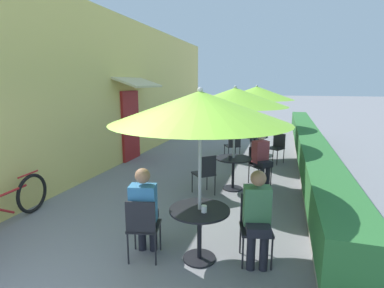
# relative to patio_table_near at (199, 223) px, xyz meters

# --- Properties ---
(cafe_facade_wall) EXTENTS (0.98, 13.88, 4.20)m
(cafe_facade_wall) POSITION_rel_patio_table_near_xyz_m (-3.62, 5.16, 1.57)
(cafe_facade_wall) COLOR #E0CC6B
(cafe_facade_wall) RESTS_ON ground_plane
(planter_hedge) EXTENTS (0.60, 12.88, 1.01)m
(planter_hedge) POSITION_rel_patio_table_near_xyz_m (1.67, 5.19, 0.01)
(planter_hedge) COLOR gray
(planter_hedge) RESTS_ON ground_plane
(patio_table_near) EXTENTS (0.79, 0.79, 0.72)m
(patio_table_near) POSITION_rel_patio_table_near_xyz_m (0.00, 0.00, 0.00)
(patio_table_near) COLOR black
(patio_table_near) RESTS_ON ground_plane
(patio_umbrella_near) EXTENTS (2.21, 2.21, 2.27)m
(patio_umbrella_near) POSITION_rel_patio_table_near_xyz_m (0.00, -0.00, 1.51)
(patio_umbrella_near) COLOR #B7B7BC
(patio_umbrella_near) RESTS_ON ground_plane
(cafe_chair_near_left) EXTENTS (0.48, 0.48, 0.87)m
(cafe_chair_near_left) POSITION_rel_patio_table_near_xyz_m (-0.70, -0.24, -0.01)
(cafe_chair_near_left) COLOR #232328
(cafe_chair_near_left) RESTS_ON ground_plane
(seated_patron_near_left) EXTENTS (0.40, 0.46, 1.25)m
(seated_patron_near_left) POSITION_rel_patio_table_near_xyz_m (-0.72, -0.13, 0.16)
(seated_patron_near_left) COLOR #23232D
(seated_patron_near_left) RESTS_ON ground_plane
(cafe_chair_near_right) EXTENTS (0.48, 0.48, 0.87)m
(cafe_chair_near_right) POSITION_rel_patio_table_near_xyz_m (0.70, 0.24, -0.01)
(cafe_chair_near_right) COLOR #232328
(cafe_chair_near_right) RESTS_ON ground_plane
(seated_patron_near_right) EXTENTS (0.40, 0.46, 1.25)m
(seated_patron_near_right) POSITION_rel_patio_table_near_xyz_m (0.72, 0.13, 0.16)
(seated_patron_near_right) COLOR #23232D
(seated_patron_near_right) RESTS_ON ground_plane
(coffee_cup_near) EXTENTS (0.07, 0.07, 0.09)m
(coffee_cup_near) POSITION_rel_patio_table_near_xyz_m (0.08, -0.08, 0.24)
(coffee_cup_near) COLOR white
(coffee_cup_near) RESTS_ON patio_table_near
(patio_table_mid) EXTENTS (0.79, 0.79, 0.72)m
(patio_table_mid) POSITION_rel_patio_table_near_xyz_m (-0.02, 2.85, 0.00)
(patio_table_mid) COLOR black
(patio_table_mid) RESTS_ON ground_plane
(patio_umbrella_mid) EXTENTS (2.21, 2.21, 2.27)m
(patio_umbrella_mid) POSITION_rel_patio_table_near_xyz_m (-0.02, 2.85, 1.51)
(patio_umbrella_mid) COLOR #B7B7BC
(patio_umbrella_mid) RESTS_ON ground_plane
(cafe_chair_mid_left) EXTENTS (0.56, 0.56, 0.87)m
(cafe_chair_mid_left) POSITION_rel_patio_table_near_xyz_m (0.48, 3.39, -0.01)
(cafe_chair_mid_left) COLOR #232328
(cafe_chair_mid_left) RESTS_ON ground_plane
(seated_patron_mid_left) EXTENTS (0.51, 0.51, 1.25)m
(seated_patron_mid_left) POSITION_rel_patio_table_near_xyz_m (0.55, 3.31, 0.16)
(seated_patron_mid_left) COLOR #23232D
(seated_patron_mid_left) RESTS_ON ground_plane
(cafe_chair_mid_right) EXTENTS (0.56, 0.56, 0.87)m
(cafe_chair_mid_right) POSITION_rel_patio_table_near_xyz_m (-0.52, 2.30, -0.01)
(cafe_chair_mid_right) COLOR #232328
(cafe_chair_mid_right) RESTS_ON ground_plane
(coffee_cup_mid) EXTENTS (0.07, 0.07, 0.09)m
(coffee_cup_mid) POSITION_rel_patio_table_near_xyz_m (-0.07, 2.68, 0.24)
(coffee_cup_mid) COLOR #232328
(coffee_cup_mid) RESTS_ON patio_table_mid
(patio_table_far) EXTENTS (0.79, 0.79, 0.72)m
(patio_table_far) POSITION_rel_patio_table_near_xyz_m (0.17, 5.77, 0.00)
(patio_table_far) COLOR black
(patio_table_far) RESTS_ON ground_plane
(patio_umbrella_far) EXTENTS (2.21, 2.21, 2.27)m
(patio_umbrella_far) POSITION_rel_patio_table_near_xyz_m (0.17, 5.77, 1.51)
(patio_umbrella_far) COLOR #B7B7BC
(patio_umbrella_far) RESTS_ON ground_plane
(cafe_chair_far_left) EXTENTS (0.40, 0.40, 0.87)m
(cafe_chair_far_left) POSITION_rel_patio_table_near_xyz_m (0.09, 6.50, -0.01)
(cafe_chair_far_left) COLOR #232328
(cafe_chair_far_left) RESTS_ON ground_plane
(cafe_chair_far_right) EXTENTS (0.55, 0.55, 0.87)m
(cafe_chair_far_right) POSITION_rel_patio_table_near_xyz_m (-0.43, 5.33, -0.01)
(cafe_chair_far_right) COLOR #232328
(cafe_chair_far_right) RESTS_ON ground_plane
(cafe_chair_far_back) EXTENTS (0.55, 0.55, 0.87)m
(cafe_chair_far_back) POSITION_rel_patio_table_near_xyz_m (0.84, 5.47, -0.01)
(cafe_chair_far_back) COLOR #232328
(cafe_chair_far_back) RESTS_ON ground_plane
(coffee_cup_far) EXTENTS (0.07, 0.07, 0.09)m
(coffee_cup_far) POSITION_rel_patio_table_near_xyz_m (0.18, 5.84, 0.24)
(coffee_cup_far) COLOR #B73D3D
(coffee_cup_far) RESTS_ON patio_table_far
(bicycle_leaning) EXTENTS (0.18, 1.84, 0.81)m
(bicycle_leaning) POSITION_rel_patio_table_near_xyz_m (-3.28, -0.00, -0.15)
(bicycle_leaning) COLOR black
(bicycle_leaning) RESTS_ON ground_plane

